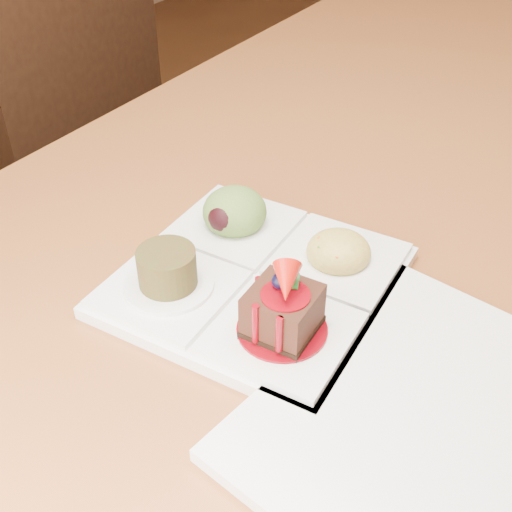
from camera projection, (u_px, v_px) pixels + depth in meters
The scene contains 4 objects.
dining_table at pixel (468, 259), 0.72m from camera, with size 1.00×1.80×0.75m.
chair_left at pixel (138, 134), 1.19m from camera, with size 0.51×0.51×1.02m.
sampler_plate at pixel (256, 268), 0.57m from camera, with size 0.24×0.24×0.09m.
second_plate at pixel (465, 438), 0.44m from camera, with size 0.27×0.27×0.01m, color silver.
Camera 1 is at (0.10, -0.61, 1.13)m, focal length 45.00 mm.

